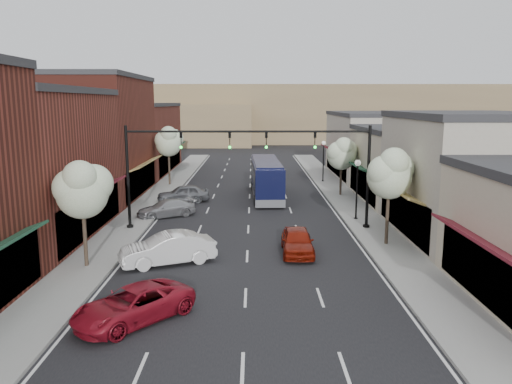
{
  "coord_description": "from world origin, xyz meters",
  "views": [
    {
      "loc": [
        0.36,
        -24.8,
        8.49
      ],
      "look_at": [
        0.53,
        10.05,
        2.2
      ],
      "focal_mm": 35.0,
      "sensor_mm": 36.0,
      "label": 1
    }
  ],
  "objects_px": {
    "lamp_post_near": "(357,180)",
    "parked_car_c": "(166,208)",
    "tree_right_far": "(342,153)",
    "parked_car_d": "(183,194)",
    "tree_left_far": "(169,141)",
    "parked_car_b": "(168,249)",
    "coach_bus": "(266,178)",
    "lamp_post_far": "(323,155)",
    "tree_right_near": "(390,173)",
    "signal_mast_right": "(333,161)",
    "red_hatchback": "(297,241)",
    "parked_car_a": "(133,305)",
    "signal_mast_left": "(163,162)",
    "tree_left_near": "(82,188)"
  },
  "relations": [
    {
      "from": "tree_right_far",
      "to": "coach_bus",
      "type": "height_order",
      "value": "tree_right_far"
    },
    {
      "from": "parked_car_a",
      "to": "parked_car_d",
      "type": "distance_m",
      "value": 23.74
    },
    {
      "from": "signal_mast_left",
      "to": "tree_right_near",
      "type": "height_order",
      "value": "signal_mast_left"
    },
    {
      "from": "tree_right_near",
      "to": "lamp_post_near",
      "type": "bearing_deg",
      "value": 94.77
    },
    {
      "from": "lamp_post_near",
      "to": "coach_bus",
      "type": "height_order",
      "value": "lamp_post_near"
    },
    {
      "from": "tree_right_near",
      "to": "parked_car_b",
      "type": "relative_size",
      "value": 1.19
    },
    {
      "from": "tree_right_near",
      "to": "coach_bus",
      "type": "relative_size",
      "value": 0.54
    },
    {
      "from": "signal_mast_right",
      "to": "tree_left_far",
      "type": "distance_m",
      "value": 22.68
    },
    {
      "from": "signal_mast_right",
      "to": "parked_car_b",
      "type": "relative_size",
      "value": 1.64
    },
    {
      "from": "tree_left_far",
      "to": "coach_bus",
      "type": "height_order",
      "value": "tree_left_far"
    },
    {
      "from": "tree_right_near",
      "to": "tree_left_far",
      "type": "bearing_deg",
      "value": 127.04
    },
    {
      "from": "lamp_post_near",
      "to": "red_hatchback",
      "type": "xyz_separation_m",
      "value": [
        -4.96,
        -8.03,
        -2.26
      ]
    },
    {
      "from": "signal_mast_right",
      "to": "parked_car_d",
      "type": "xyz_separation_m",
      "value": [
        -11.32,
        9.34,
        -3.87
      ]
    },
    {
      "from": "signal_mast_right",
      "to": "parked_car_d",
      "type": "bearing_deg",
      "value": 140.48
    },
    {
      "from": "parked_car_c",
      "to": "parked_car_d",
      "type": "bearing_deg",
      "value": 146.1
    },
    {
      "from": "parked_car_c",
      "to": "parked_car_a",
      "type": "bearing_deg",
      "value": -22.91
    },
    {
      "from": "lamp_post_near",
      "to": "parked_car_a",
      "type": "relative_size",
      "value": 0.9
    },
    {
      "from": "tree_right_far",
      "to": "parked_car_d",
      "type": "distance_m",
      "value": 14.65
    },
    {
      "from": "parked_car_c",
      "to": "parked_car_b",
      "type": "bearing_deg",
      "value": -18.49
    },
    {
      "from": "signal_mast_left",
      "to": "parked_car_b",
      "type": "distance_m",
      "value": 8.34
    },
    {
      "from": "coach_bus",
      "to": "parked_car_b",
      "type": "xyz_separation_m",
      "value": [
        -5.71,
        -18.88,
        -0.94
      ]
    },
    {
      "from": "parked_car_c",
      "to": "lamp_post_near",
      "type": "bearing_deg",
      "value": 56.05
    },
    {
      "from": "red_hatchback",
      "to": "parked_car_a",
      "type": "distance_m",
      "value": 11.39
    },
    {
      "from": "tree_left_near",
      "to": "coach_bus",
      "type": "xyz_separation_m",
      "value": [
        9.76,
        19.64,
        -2.46
      ]
    },
    {
      "from": "signal_mast_right",
      "to": "parked_car_d",
      "type": "relative_size",
      "value": 1.87
    },
    {
      "from": "tree_right_far",
      "to": "tree_left_far",
      "type": "height_order",
      "value": "tree_left_far"
    },
    {
      "from": "signal_mast_right",
      "to": "tree_left_near",
      "type": "relative_size",
      "value": 1.44
    },
    {
      "from": "tree_right_near",
      "to": "coach_bus",
      "type": "xyz_separation_m",
      "value": [
        -6.84,
        15.64,
        -2.69
      ]
    },
    {
      "from": "red_hatchback",
      "to": "parked_car_a",
      "type": "bearing_deg",
      "value": -128.09
    },
    {
      "from": "parked_car_b",
      "to": "parked_car_c",
      "type": "height_order",
      "value": "parked_car_b"
    },
    {
      "from": "signal_mast_right",
      "to": "lamp_post_near",
      "type": "relative_size",
      "value": 1.85
    },
    {
      "from": "lamp_post_far",
      "to": "coach_bus",
      "type": "height_order",
      "value": "lamp_post_far"
    },
    {
      "from": "tree_right_far",
      "to": "coach_bus",
      "type": "bearing_deg",
      "value": -177.02
    },
    {
      "from": "tree_right_far",
      "to": "coach_bus",
      "type": "distance_m",
      "value": 7.2
    },
    {
      "from": "lamp_post_far",
      "to": "parked_car_d",
      "type": "height_order",
      "value": "lamp_post_far"
    },
    {
      "from": "tree_left_far",
      "to": "parked_car_b",
      "type": "bearing_deg",
      "value": -80.88
    },
    {
      "from": "lamp_post_far",
      "to": "parked_car_a",
      "type": "height_order",
      "value": "lamp_post_far"
    },
    {
      "from": "parked_car_d",
      "to": "red_hatchback",
      "type": "bearing_deg",
      "value": 17.13
    },
    {
      "from": "lamp_post_near",
      "to": "parked_car_c",
      "type": "bearing_deg",
      "value": 174.78
    },
    {
      "from": "tree_right_near",
      "to": "lamp_post_near",
      "type": "distance_m",
      "value": 6.74
    },
    {
      "from": "tree_right_near",
      "to": "parked_car_a",
      "type": "height_order",
      "value": "tree_right_near"
    },
    {
      "from": "signal_mast_left",
      "to": "coach_bus",
      "type": "relative_size",
      "value": 0.74
    },
    {
      "from": "tree_left_near",
      "to": "parked_car_c",
      "type": "relative_size",
      "value": 1.29
    },
    {
      "from": "signal_mast_left",
      "to": "parked_car_a",
      "type": "distance_m",
      "value": 14.95
    },
    {
      "from": "lamp_post_near",
      "to": "parked_car_b",
      "type": "bearing_deg",
      "value": -140.78
    },
    {
      "from": "lamp_post_far",
      "to": "parked_car_b",
      "type": "height_order",
      "value": "lamp_post_far"
    },
    {
      "from": "signal_mast_left",
      "to": "tree_left_far",
      "type": "height_order",
      "value": "signal_mast_left"
    },
    {
      "from": "parked_car_c",
      "to": "parked_car_d",
      "type": "distance_m",
      "value": 5.58
    },
    {
      "from": "signal_mast_left",
      "to": "parked_car_d",
      "type": "xyz_separation_m",
      "value": [
        -0.08,
        9.34,
        -3.87
      ]
    },
    {
      "from": "coach_bus",
      "to": "parked_car_b",
      "type": "relative_size",
      "value": 2.22
    }
  ]
}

